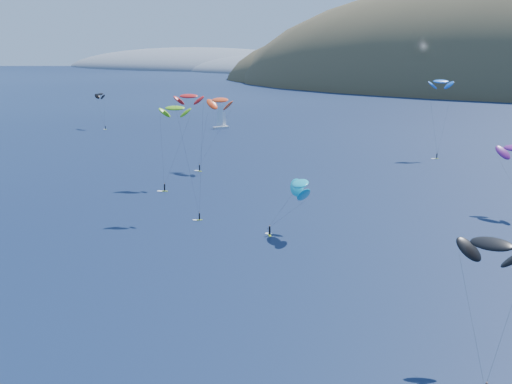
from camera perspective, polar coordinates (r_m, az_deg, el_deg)
The scene contains 9 objects.
headland at distance 945.66m, azimuth -3.37°, elevation 9.67°, with size 460.00×250.00×60.00m.
sailboat at distance 311.01m, azimuth -2.80°, elevation 5.28°, with size 8.81×8.49×10.55m.
kitesurfer_1 at distance 212.96m, azimuth -2.91°, elevation 7.35°, with size 10.19×11.35×23.09m.
kitesurfer_3 at distance 190.03m, azimuth -6.51°, elevation 6.67°, with size 8.84×13.56×22.59m.
kitesurfer_4 at distance 242.35m, azimuth 14.58°, elevation 8.54°, with size 8.62×10.02×26.77m.
kitesurfer_5 at distance 141.27m, azimuth 3.56°, elevation 0.66°, with size 9.90×10.66×12.95m.
kitesurfer_7 at distance 88.72m, azimuth 18.34°, elevation -3.99°, with size 8.78×12.62×16.89m.
kitesurfer_9 at distance 157.59m, azimuth -5.39°, elevation 7.61°, with size 10.07×8.85×27.73m.
kitesurfer_12 at distance 318.85m, azimuth -12.38°, elevation 7.65°, with size 10.77×7.36×16.54m.
Camera 1 is at (76.76, -37.33, 38.41)m, focal length 50.00 mm.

